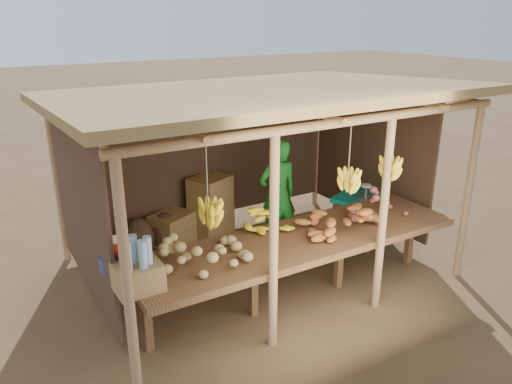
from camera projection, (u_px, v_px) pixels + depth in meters
ground at (256, 266)px, 6.61m from camera, size 60.00×60.00×0.00m
stall_structure at (255, 125)px, 5.91m from camera, size 4.70×3.50×2.43m
counter at (299, 243)px, 5.60m from camera, size 3.90×1.05×0.80m
potato_heap at (196, 249)px, 4.89m from camera, size 1.10×0.74×0.37m
sweet_potato_heap at (345, 215)px, 5.73m from camera, size 1.18×0.92×0.36m
onion_heap at (378, 205)px, 6.04m from camera, size 0.99×0.80×0.36m
banana_pile at (264, 218)px, 5.66m from camera, size 0.58×0.42×0.34m
tomato_basin at (122, 259)px, 4.90m from camera, size 0.43×0.43×0.23m
bottle_box at (138, 270)px, 4.46m from camera, size 0.42×0.33×0.52m
vendor at (278, 195)px, 6.88m from camera, size 0.61×0.43×1.59m
tarp_crate at (361, 217)px, 7.25m from camera, size 0.96×0.90×0.92m
carton_stack at (198, 213)px, 7.32m from camera, size 1.31×0.63×0.90m
burlap_sacks at (152, 232)px, 7.02m from camera, size 0.84×0.44×0.60m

